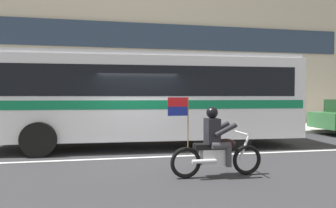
% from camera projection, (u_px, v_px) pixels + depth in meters
% --- Properties ---
extents(ground_plane, '(60.00, 60.00, 0.00)m').
position_uv_depth(ground_plane, '(138.00, 154.00, 8.82)').
color(ground_plane, '#2B2B2D').
extents(sidewalk_curb, '(28.00, 3.80, 0.15)m').
position_uv_depth(sidewalk_curb, '(130.00, 131.00, 13.84)').
color(sidewalk_curb, '#B7B2A8').
rests_on(sidewalk_curb, ground_plane).
extents(lane_center_stripe, '(26.60, 0.14, 0.01)m').
position_uv_depth(lane_center_stripe, '(139.00, 158.00, 8.23)').
color(lane_center_stripe, silver).
rests_on(lane_center_stripe, ground_plane).
extents(transit_bus, '(10.71, 2.97, 3.22)m').
position_uv_depth(transit_bus, '(146.00, 94.00, 10.01)').
color(transit_bus, silver).
rests_on(transit_bus, ground_plane).
extents(motorcycle_with_rider, '(2.20, 0.64, 1.78)m').
position_uv_depth(motorcycle_with_rider, '(216.00, 147.00, 6.29)').
color(motorcycle_with_rider, black).
rests_on(motorcycle_with_rider, ground_plane).
extents(fire_hydrant, '(0.22, 0.30, 0.75)m').
position_uv_depth(fire_hydrant, '(243.00, 122.00, 13.71)').
color(fire_hydrant, '#4C8C3F').
rests_on(fire_hydrant, sidewalk_curb).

